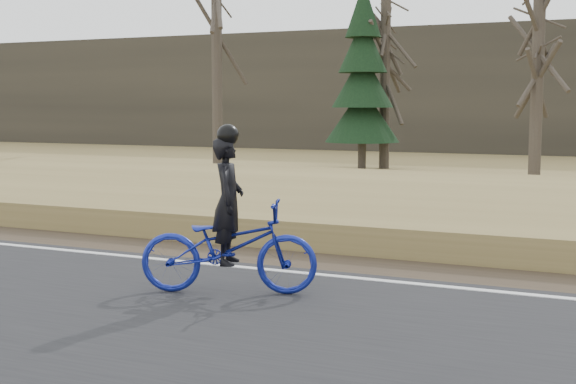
% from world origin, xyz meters
% --- Properties ---
extents(ground, '(120.00, 120.00, 0.00)m').
position_xyz_m(ground, '(0.00, 0.00, 0.00)').
color(ground, olive).
rests_on(ground, ground).
extents(road, '(120.00, 6.00, 0.06)m').
position_xyz_m(road, '(0.00, -2.50, 0.03)').
color(road, black).
rests_on(road, ground).
extents(edge_line, '(120.00, 0.12, 0.01)m').
position_xyz_m(edge_line, '(0.00, 0.20, 0.07)').
color(edge_line, silver).
rests_on(edge_line, road).
extents(shoulder, '(120.00, 1.60, 0.04)m').
position_xyz_m(shoulder, '(0.00, 1.20, 0.02)').
color(shoulder, '#473A2B').
rests_on(shoulder, ground).
extents(cyclist, '(2.22, 1.41, 2.00)m').
position_xyz_m(cyclist, '(-3.49, -1.17, 0.70)').
color(cyclist, navy).
rests_on(cyclist, road).
extents(bare_tree_far_left, '(0.36, 0.36, 8.30)m').
position_xyz_m(bare_tree_far_left, '(-12.64, 14.54, 4.15)').
color(bare_tree_far_left, '#453D32').
rests_on(bare_tree_far_left, ground).
extents(bare_tree_left, '(0.36, 0.36, 6.90)m').
position_xyz_m(bare_tree_left, '(-7.87, 18.19, 3.45)').
color(bare_tree_left, '#453D32').
rests_on(bare_tree_left, ground).
extents(bare_tree_near_left, '(0.36, 0.36, 6.06)m').
position_xyz_m(bare_tree_near_left, '(-2.19, 14.79, 3.03)').
color(bare_tree_near_left, '#453D32').
rests_on(bare_tree_near_left, ground).
extents(conifer, '(2.60, 2.60, 6.50)m').
position_xyz_m(conifer, '(-8.35, 17.17, 3.08)').
color(conifer, '#453D32').
rests_on(conifer, ground).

